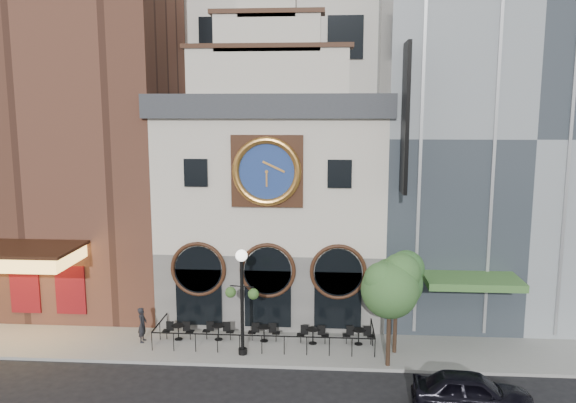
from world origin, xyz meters
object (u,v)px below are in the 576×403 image
at_px(bistro_2, 264,332).
at_px(tree_right, 397,279).
at_px(pedestrian, 142,325).
at_px(tree_left, 391,285).
at_px(bistro_4, 359,335).
at_px(bistro_1, 218,331).
at_px(bistro_0, 178,331).
at_px(bistro_3, 313,335).
at_px(lamppost, 242,290).
at_px(car_right, 472,392).

relative_size(bistro_2, tree_right, 0.32).
height_order(pedestrian, tree_left, tree_left).
bearing_deg(bistro_4, bistro_1, 179.44).
height_order(bistro_0, tree_left, tree_left).
bearing_deg(bistro_3, pedestrian, -177.61).
bearing_deg(bistro_2, bistro_4, -0.65).
distance_m(pedestrian, tree_right, 12.70).
xyz_separation_m(bistro_2, bistro_4, (4.69, -0.05, 0.00)).
bearing_deg(lamppost, car_right, -14.62).
relative_size(bistro_4, lamppost, 0.31).
height_order(bistro_0, pedestrian, pedestrian).
distance_m(pedestrian, lamppost, 5.75).
distance_m(bistro_0, car_right, 14.23).
height_order(lamppost, tree_left, tree_left).
bearing_deg(tree_left, bistro_1, 164.59).
distance_m(bistro_4, car_right, 6.99).
bearing_deg(car_right, pedestrian, 75.14).
height_order(bistro_1, pedestrian, pedestrian).
xyz_separation_m(lamppost, tree_right, (7.22, 0.77, 0.46)).
xyz_separation_m(bistro_0, tree_left, (10.24, -2.15, 3.30)).
bearing_deg(bistro_0, tree_left, -11.87).
height_order(bistro_0, bistro_3, same).
distance_m(bistro_2, car_right, 10.46).
height_order(bistro_4, pedestrian, pedestrian).
xyz_separation_m(bistro_2, lamppost, (-0.84, -1.57, 2.67)).
relative_size(bistro_0, car_right, 0.35).
height_order(pedestrian, tree_right, tree_right).
relative_size(bistro_2, bistro_4, 1.00).
distance_m(pedestrian, tree_left, 12.41).
bearing_deg(lamppost, pedestrian, 177.09).
bearing_deg(tree_left, tree_right, 72.30).
distance_m(bistro_3, lamppost, 4.47).
xyz_separation_m(bistro_0, bistro_2, (4.32, 0.10, 0.00)).
xyz_separation_m(bistro_0, tree_right, (10.71, -0.71, 3.13)).
xyz_separation_m(bistro_1, lamppost, (1.47, -1.59, 2.67)).
xyz_separation_m(tree_left, tree_right, (0.46, 1.45, -0.16)).
bearing_deg(pedestrian, bistro_1, -83.40).
xyz_separation_m(pedestrian, tree_right, (12.40, -0.33, 2.72)).
height_order(bistro_3, bistro_4, same).
bearing_deg(bistro_4, bistro_3, -178.04).
bearing_deg(tree_right, bistro_4, 156.04).
distance_m(bistro_4, tree_right, 3.64).
relative_size(bistro_2, bistro_3, 1.00).
relative_size(bistro_1, bistro_4, 1.00).
bearing_deg(bistro_0, pedestrian, -167.30).
xyz_separation_m(bistro_0, car_right, (13.05, -5.66, 0.16)).
xyz_separation_m(car_right, lamppost, (-9.57, 4.18, 2.51)).
relative_size(bistro_3, bistro_4, 1.00).
height_order(bistro_2, pedestrian, pedestrian).
xyz_separation_m(bistro_3, car_right, (6.29, -5.63, 0.16)).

